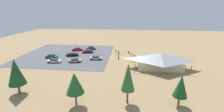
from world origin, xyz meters
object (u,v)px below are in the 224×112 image
(visitor_at_bikes, at_px, (119,52))
(visitor_by_pavilion, at_px, (157,56))
(pine_east, at_px, (75,83))
(bicycle_silver_edge_north, at_px, (125,51))
(car_tan_end_stall, at_px, (75,60))
(trash_bin, at_px, (129,52))
(bicycle_green_front_row, at_px, (134,56))
(bike_pavilion, at_px, (160,60))
(pine_west, at_px, (16,72))
(bicycle_yellow_yard_left, at_px, (138,61))
(car_blue_second_row, at_px, (91,48))
(bicycle_teal_lone_east, at_px, (132,53))
(bicycle_blue_near_sign, at_px, (122,55))
(bicycle_purple_trailside, at_px, (133,59))
(lot_sign, at_px, (115,51))
(bicycle_orange_back_row, at_px, (133,61))
(pine_mideast, at_px, (128,77))
(bicycle_red_yard_right, at_px, (116,51))
(car_white_aisle_side, at_px, (54,61))
(bicycle_black_edge_south, at_px, (131,54))
(bicycle_white_yard_front, at_px, (117,53))
(car_red_mid_lot, at_px, (77,49))
(car_silver_far_end, at_px, (96,58))
(visitor_near_lot, at_px, (119,57))
(bicycle_yellow_near_porch, at_px, (138,59))
(car_black_front_row, at_px, (72,54))
(car_green_by_curb, at_px, (51,56))
(pine_far_east, at_px, (181,86))

(visitor_at_bikes, height_order, visitor_by_pavilion, visitor_by_pavilion)
(pine_east, relative_size, visitor_at_bikes, 4.17)
(bicycle_silver_edge_north, bearing_deg, visitor_by_pavilion, 151.05)
(car_tan_end_stall, bearing_deg, trash_bin, -144.14)
(bicycle_green_front_row, distance_m, car_tan_end_stall, 22.77)
(bike_pavilion, xyz_separation_m, pine_west, (34.37, 19.25, 2.36))
(bicycle_green_front_row, height_order, car_tan_end_stall, car_tan_end_stall)
(bicycle_yellow_yard_left, xyz_separation_m, car_blue_second_row, (20.83, -15.29, 0.37))
(bicycle_teal_lone_east, distance_m, bicycle_silver_edge_north, 3.85)
(bicycle_silver_edge_north, bearing_deg, pine_west, 58.17)
(bicycle_blue_near_sign, bearing_deg, bicycle_purple_trailside, 132.12)
(lot_sign, distance_m, bicycle_yellow_yard_left, 12.22)
(pine_east, height_order, bicycle_orange_back_row, pine_east)
(pine_mideast, height_order, bicycle_red_yard_right, pine_mideast)
(car_white_aisle_side, bearing_deg, bicycle_blue_near_sign, -155.31)
(bicycle_red_yard_right, relative_size, bicycle_yellow_yard_left, 0.89)
(bicycle_black_edge_south, relative_size, bicycle_white_yard_front, 0.90)
(visitor_at_bikes, bearing_deg, bicycle_white_yard_front, -48.04)
(bicycle_purple_trailside, distance_m, car_red_mid_lot, 26.91)
(lot_sign, xyz_separation_m, pine_mideast, (-5.40, 34.40, 4.30))
(car_blue_second_row, relative_size, car_white_aisle_side, 0.95)
(bicycle_silver_edge_north, distance_m, bicycle_green_front_row, 7.27)
(pine_west, height_order, bicycle_purple_trailside, pine_west)
(bicycle_orange_back_row, distance_m, car_silver_far_end, 13.86)
(pine_west, xyz_separation_m, car_silver_far_end, (-12.36, -25.59, -4.47))
(car_blue_second_row, bearing_deg, pine_west, 80.10)
(bike_pavilion, bearing_deg, car_silver_far_end, -16.08)
(bicycle_purple_trailside, bearing_deg, visitor_at_bikes, -48.73)
(bicycle_orange_back_row, xyz_separation_m, visitor_near_lot, (5.42, -3.36, 0.52))
(pine_mideast, bearing_deg, car_red_mid_lot, -59.12)
(bicycle_yellow_near_porch, height_order, bicycle_white_yard_front, bicycle_yellow_near_porch)
(trash_bin, height_order, bicycle_black_edge_south, trash_bin)
(bicycle_red_yard_right, xyz_separation_m, bicycle_green_front_row, (-7.54, 7.13, -0.05))
(pine_east, bearing_deg, bicycle_yellow_yard_left, -115.86)
(pine_east, relative_size, visitor_near_lot, 4.20)
(bicycle_yellow_near_porch, relative_size, bicycle_green_front_row, 1.10)
(bicycle_blue_near_sign, xyz_separation_m, bicycle_green_front_row, (-4.87, 1.06, -0.03))
(pine_west, relative_size, bicycle_purple_trailside, 5.60)
(bike_pavilion, bearing_deg, car_black_front_row, -16.75)
(pine_mideast, height_order, pine_west, pine_mideast)
(visitor_near_lot, bearing_deg, visitor_at_bikes, -87.29)
(pine_east, distance_m, car_green_by_curb, 34.94)
(car_green_by_curb, height_order, visitor_near_lot, visitor_near_lot)
(bicycle_black_edge_south, relative_size, car_green_by_curb, 0.32)
(pine_far_east, xyz_separation_m, car_green_by_curb, (39.61, -26.74, -3.50))
(lot_sign, distance_m, car_silver_far_end, 10.09)
(pine_far_east, height_order, bicycle_yellow_near_porch, pine_far_east)
(bicycle_yellow_near_porch, distance_m, bicycle_green_front_row, 4.00)
(pine_west, xyz_separation_m, bicycle_orange_back_row, (-26.12, -23.91, -4.83))
(pine_west, relative_size, car_black_front_row, 1.63)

